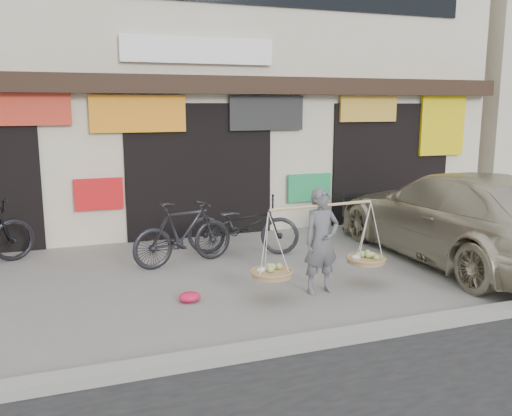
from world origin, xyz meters
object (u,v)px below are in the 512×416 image
object	(u,v)px
street_vendor	(321,246)
bike_1	(184,233)
suv	(458,216)
bike_2	(243,225)

from	to	relation	value
street_vendor	bike_1	xyz separation A→B (m)	(-1.55, 2.04, -0.15)
street_vendor	suv	xyz separation A→B (m)	(2.99, 0.71, 0.09)
bike_2	suv	size ratio (longest dim) A/B	0.38
bike_2	suv	distance (m)	3.76
street_vendor	suv	world-z (taller)	suv
street_vendor	bike_2	world-z (taller)	street_vendor
suv	bike_1	bearing A→B (deg)	-15.81
bike_2	suv	xyz separation A→B (m)	(3.38, -1.62, 0.25)
bike_1	suv	distance (m)	4.73
bike_1	suv	bearing A→B (deg)	-120.03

